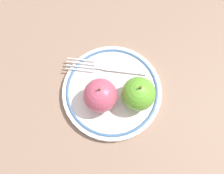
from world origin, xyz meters
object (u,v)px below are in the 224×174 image
plate (112,91)px  fork (109,68)px  apple_second_whole (138,94)px  apple_red_whole (100,95)px

plate → fork: size_ratio=1.20×
plate → apple_second_whole: bearing=-4.5°
apple_red_whole → apple_second_whole: 0.07m
apple_second_whole → fork: apple_second_whole is taller
plate → apple_red_whole: bearing=-120.2°
plate → fork: fork is taller
plate → apple_red_whole: size_ratio=2.77×
apple_red_whole → fork: 0.08m
plate → apple_red_whole: (-0.02, -0.03, 0.04)m
apple_red_whole → apple_second_whole: (0.07, 0.02, 0.00)m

